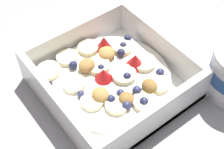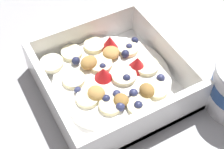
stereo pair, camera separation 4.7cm
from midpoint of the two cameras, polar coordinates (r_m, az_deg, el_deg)
The scene contains 2 objects.
ground_plane at distance 0.49m, azimuth -3.21°, elevation -3.67°, with size 2.40×2.40×0.00m, color #9E9EA3.
fruit_bowl at distance 0.48m, azimuth -2.84°, elevation -0.88°, with size 0.19×0.19×0.06m.
Camera 1 is at (0.23, -0.18, 0.39)m, focal length 53.43 mm.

